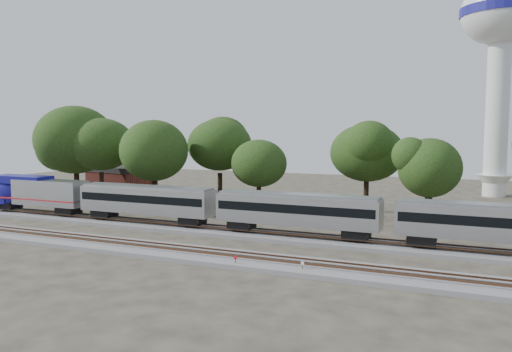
# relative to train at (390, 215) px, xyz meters

# --- Properties ---
(ground) EXTENTS (160.00, 160.00, 0.00)m
(ground) POSITION_rel_train_xyz_m (-15.82, -6.00, -3.14)
(ground) COLOR #383328
(ground) RESTS_ON ground
(track_far) EXTENTS (160.00, 5.00, 0.73)m
(track_far) POSITION_rel_train_xyz_m (-15.82, 0.00, -2.93)
(track_far) COLOR slate
(track_far) RESTS_ON ground
(track_near) EXTENTS (160.00, 5.00, 0.73)m
(track_near) POSITION_rel_train_xyz_m (-15.82, -10.00, -2.93)
(track_near) COLOR slate
(track_near) RESTS_ON ground
(train) EXTENTS (106.25, 3.03, 4.47)m
(train) POSITION_rel_train_xyz_m (0.00, 0.00, 0.00)
(train) COLOR #B4B7BC
(train) RESTS_ON ground
(switch_stand_red) EXTENTS (0.31, 0.07, 0.99)m
(switch_stand_red) POSITION_rel_train_xyz_m (-10.53, -11.79, -2.50)
(switch_stand_red) COLOR #512D19
(switch_stand_red) RESTS_ON ground
(switch_stand_white) EXTENTS (0.30, 0.14, 0.98)m
(switch_stand_white) POSITION_rel_train_xyz_m (-5.00, -11.27, -2.51)
(switch_stand_white) COLOR #512D19
(switch_stand_white) RESTS_ON ground
(switch_lever) EXTENTS (0.56, 0.42, 0.30)m
(switch_lever) POSITION_rel_train_xyz_m (-9.72, -11.65, -2.99)
(switch_lever) COLOR #512D19
(switch_lever) RESTS_ON ground
(water_tower) EXTENTS (12.90, 12.90, 35.71)m
(water_tower) POSITION_rel_train_xyz_m (10.69, 44.67, 23.32)
(water_tower) COLOR silver
(water_tower) RESTS_ON ground
(brick_building) EXTENTS (11.14, 8.69, 4.86)m
(brick_building) POSITION_rel_train_xyz_m (-48.57, 22.06, -0.69)
(brick_building) COLOR maroon
(brick_building) RESTS_ON ground
(tree_0) EXTENTS (9.81, 9.81, 13.83)m
(tree_0) POSITION_rel_train_xyz_m (-48.02, 10.95, 6.50)
(tree_0) COLOR black
(tree_0) RESTS_ON ground
(tree_1) EXTENTS (9.17, 9.17, 12.92)m
(tree_1) POSITION_rel_train_xyz_m (-43.61, 11.35, 5.87)
(tree_1) COLOR black
(tree_1) RESTS_ON ground
(tree_2) EXTENTS (8.52, 8.52, 12.02)m
(tree_2) POSITION_rel_train_xyz_m (-32.24, 8.53, 5.23)
(tree_2) COLOR black
(tree_2) RESTS_ON ground
(tree_3) EXTENTS (9.09, 9.09, 12.82)m
(tree_3) POSITION_rel_train_xyz_m (-26.92, 17.38, 5.80)
(tree_3) COLOR black
(tree_3) RESTS_ON ground
(tree_4) EXTENTS (6.90, 6.90, 9.73)m
(tree_4) POSITION_rel_train_xyz_m (-18.58, 12.27, 3.63)
(tree_4) COLOR black
(tree_4) RESTS_ON ground
(tree_5) EXTENTS (8.19, 8.19, 11.54)m
(tree_5) POSITION_rel_train_xyz_m (-6.04, 20.10, 4.90)
(tree_5) COLOR black
(tree_5) RESTS_ON ground
(tree_6) EXTENTS (6.85, 6.85, 9.65)m
(tree_6) POSITION_rel_train_xyz_m (2.44, 13.73, 3.57)
(tree_6) COLOR black
(tree_6) RESTS_ON ground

